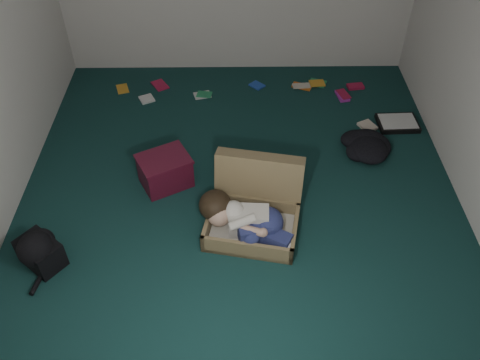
{
  "coord_description": "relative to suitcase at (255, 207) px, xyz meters",
  "views": [
    {
      "loc": [
        -0.04,
        -3.27,
        3.32
      ],
      "look_at": [
        0.0,
        -0.15,
        0.35
      ],
      "focal_mm": 38.0,
      "sensor_mm": 36.0,
      "label": 1
    }
  ],
  "objects": [
    {
      "name": "person",
      "position": [
        -0.09,
        -0.18,
        0.04
      ],
      "size": [
        0.79,
        0.51,
        0.35
      ],
      "rotation": [
        0.0,
        0.0,
        -0.2
      ],
      "color": "silver",
      "rests_on": "suitcase"
    },
    {
      "name": "paper_tray",
      "position": [
        1.57,
        1.34,
        -0.14
      ],
      "size": [
        0.43,
        0.33,
        0.06
      ],
      "rotation": [
        0.0,
        0.0,
        0.03
      ],
      "color": "black",
      "rests_on": "floor"
    },
    {
      "name": "suitcase",
      "position": [
        0.0,
        0.0,
        0.0
      ],
      "size": [
        0.89,
        0.87,
        0.56
      ],
      "rotation": [
        0.0,
        0.0,
        -0.2
      ],
      "color": "olive",
      "rests_on": "floor"
    },
    {
      "name": "floor",
      "position": [
        -0.12,
        0.3,
        -0.17
      ],
      "size": [
        4.5,
        4.5,
        0.0
      ],
      "primitive_type": "plane",
      "color": "#123533",
      "rests_on": "ground"
    },
    {
      "name": "maroon_bin",
      "position": [
        -0.81,
        0.48,
        -0.01
      ],
      "size": [
        0.57,
        0.52,
        0.31
      ],
      "rotation": [
        0.0,
        0.0,
        0.48
      ],
      "color": "#501023",
      "rests_on": "floor"
    },
    {
      "name": "book_scatter",
      "position": [
        0.18,
        1.88,
        -0.16
      ],
      "size": [
        2.93,
        1.35,
        0.02
      ],
      "color": "gold",
      "rests_on": "floor"
    },
    {
      "name": "backpack",
      "position": [
        -1.72,
        -0.43,
        -0.04
      ],
      "size": [
        0.55,
        0.54,
        0.26
      ],
      "primitive_type": null,
      "rotation": [
        0.0,
        0.0,
        -0.68
      ],
      "color": "black",
      "rests_on": "floor"
    },
    {
      "name": "clothing_pile",
      "position": [
        1.18,
        0.91,
        -0.09
      ],
      "size": [
        0.56,
        0.5,
        0.15
      ],
      "primitive_type": null,
      "rotation": [
        0.0,
        0.0,
        0.28
      ],
      "color": "black",
      "rests_on": "floor"
    }
  ]
}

